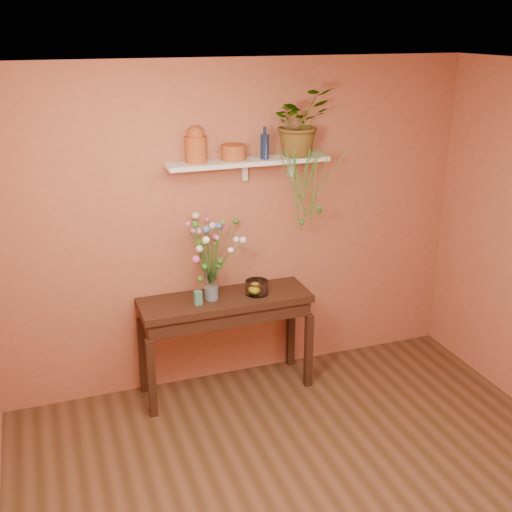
{
  "coord_description": "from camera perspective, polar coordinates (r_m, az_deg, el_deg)",
  "views": [
    {
      "loc": [
        -1.54,
        -2.78,
        2.94
      ],
      "look_at": [
        0.0,
        1.55,
        1.25
      ],
      "focal_mm": 44.57,
      "sensor_mm": 36.0,
      "label": 1
    }
  ],
  "objects": [
    {
      "name": "glass_bowl",
      "position": [
        5.2,
        0.08,
        -2.87
      ],
      "size": [
        0.19,
        0.19,
        0.11
      ],
      "color": "white",
      "rests_on": "sideboard"
    },
    {
      "name": "sideboard",
      "position": [
        5.22,
        -2.76,
        -4.93
      ],
      "size": [
        1.4,
        0.45,
        0.85
      ],
      "color": "#3D2416",
      "rests_on": "ground"
    },
    {
      "name": "wall_shelf",
      "position": [
        5.02,
        -0.6,
        8.43
      ],
      "size": [
        1.3,
        0.24,
        0.19
      ],
      "color": "white",
      "rests_on": "room"
    },
    {
      "name": "plant_fronds",
      "position": [
        5.14,
        4.86,
        5.39
      ],
      "size": [
        0.55,
        0.24,
        0.7
      ],
      "color": "#327523",
      "rests_on": "wall_shelf"
    },
    {
      "name": "room",
      "position": [
        3.55,
        8.48,
        -6.64
      ],
      "size": [
        4.04,
        4.04,
        2.7
      ],
      "color": "brown",
      "rests_on": "ground"
    },
    {
      "name": "terracotta_jug",
      "position": [
        4.89,
        -5.45,
        9.87
      ],
      "size": [
        0.19,
        0.19,
        0.28
      ],
      "color": "#B95426",
      "rests_on": "wall_shelf"
    },
    {
      "name": "spider_plant",
      "position": [
        5.15,
        3.87,
        11.93
      ],
      "size": [
        0.57,
        0.52,
        0.53
      ],
      "primitive_type": "imported",
      "rotation": [
        0.0,
        0.0,
        0.27
      ],
      "color": "#327523",
      "rests_on": "wall_shelf"
    },
    {
      "name": "terracotta_pot",
      "position": [
        4.99,
        -2.04,
        9.29
      ],
      "size": [
        0.26,
        0.26,
        0.12
      ],
      "primitive_type": "cylinder",
      "rotation": [
        0.0,
        0.0,
        0.43
      ],
      "color": "#B95426",
      "rests_on": "wall_shelf"
    },
    {
      "name": "lemon",
      "position": [
        5.2,
        -0.1,
        -3.01
      ],
      "size": [
        0.07,
        0.07,
        0.07
      ],
      "primitive_type": "sphere",
      "color": "yellow",
      "rests_on": "glass_bowl"
    },
    {
      "name": "glass_vase",
      "position": [
        5.09,
        -4.03,
        -2.88
      ],
      "size": [
        0.11,
        0.11,
        0.23
      ],
      "color": "white",
      "rests_on": "sideboard"
    },
    {
      "name": "blue_bottle",
      "position": [
        5.01,
        0.79,
        9.85
      ],
      "size": [
        0.08,
        0.08,
        0.25
      ],
      "color": "#111E3D",
      "rests_on": "wall_shelf"
    },
    {
      "name": "carton",
      "position": [
        5.03,
        -5.23,
        -3.75
      ],
      "size": [
        0.06,
        0.05,
        0.12
      ],
      "primitive_type": "cube",
      "rotation": [
        0.0,
        0.0,
        0.13
      ],
      "color": "#356F7C",
      "rests_on": "sideboard"
    },
    {
      "name": "bouquet",
      "position": [
        4.95,
        -4.15,
        1.23
      ],
      "size": [
        0.48,
        0.5,
        0.55
      ],
      "color": "#386B28",
      "rests_on": "glass_vase"
    }
  ]
}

